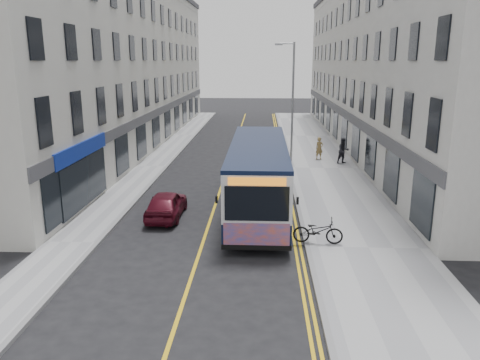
# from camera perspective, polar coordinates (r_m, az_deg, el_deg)

# --- Properties ---
(ground) EXTENTS (140.00, 140.00, 0.00)m
(ground) POSITION_cam_1_polar(r_m,az_deg,el_deg) (19.05, -4.27, -6.77)
(ground) COLOR black
(ground) RESTS_ON ground
(pavement_east) EXTENTS (4.50, 64.00, 0.12)m
(pavement_east) POSITION_cam_1_polar(r_m,az_deg,el_deg) (30.65, 10.18, 1.36)
(pavement_east) COLOR #949496
(pavement_east) RESTS_ON ground
(pavement_west) EXTENTS (2.00, 64.00, 0.12)m
(pavement_west) POSITION_cam_1_polar(r_m,az_deg,el_deg) (31.25, -10.74, 1.59)
(pavement_west) COLOR #949496
(pavement_west) RESTS_ON ground
(kerb_east) EXTENTS (0.18, 64.00, 0.13)m
(kerb_east) POSITION_cam_1_polar(r_m,az_deg,el_deg) (30.44, 5.98, 1.43)
(kerb_east) COLOR slate
(kerb_east) RESTS_ON ground
(kerb_west) EXTENTS (0.18, 64.00, 0.13)m
(kerb_west) POSITION_cam_1_polar(r_m,az_deg,el_deg) (31.03, -8.94, 1.58)
(kerb_west) COLOR slate
(kerb_west) RESTS_ON ground
(road_centre_line) EXTENTS (0.12, 64.00, 0.01)m
(road_centre_line) POSITION_cam_1_polar(r_m,az_deg,el_deg) (30.49, -1.55, 1.41)
(road_centre_line) COLOR gold
(road_centre_line) RESTS_ON ground
(road_dbl_yellow_inner) EXTENTS (0.10, 64.00, 0.01)m
(road_dbl_yellow_inner) POSITION_cam_1_polar(r_m,az_deg,el_deg) (30.43, 5.13, 1.33)
(road_dbl_yellow_inner) COLOR gold
(road_dbl_yellow_inner) RESTS_ON ground
(road_dbl_yellow_outer) EXTENTS (0.10, 64.00, 0.01)m
(road_dbl_yellow_outer) POSITION_cam_1_polar(r_m,az_deg,el_deg) (30.44, 5.51, 1.33)
(road_dbl_yellow_outer) COLOR gold
(road_dbl_yellow_outer) RESTS_ON ground
(terrace_east) EXTENTS (6.00, 46.00, 13.00)m
(terrace_east) POSITION_cam_1_polar(r_m,az_deg,el_deg) (39.71, 16.69, 13.32)
(terrace_east) COLOR silver
(terrace_east) RESTS_ON ground
(terrace_west) EXTENTS (6.00, 46.00, 13.00)m
(terrace_west) POSITION_cam_1_polar(r_m,az_deg,el_deg) (40.23, -13.87, 13.50)
(terrace_west) COLOR beige
(terrace_west) RESTS_ON ground
(streetlamp) EXTENTS (1.32, 0.18, 8.00)m
(streetlamp) POSITION_cam_1_polar(r_m,az_deg,el_deg) (31.77, 6.30, 9.86)
(streetlamp) COLOR gray
(streetlamp) RESTS_ON ground
(city_bus) EXTENTS (2.57, 11.02, 3.20)m
(city_bus) POSITION_cam_1_polar(r_m,az_deg,el_deg) (21.61, 2.25, 0.71)
(city_bus) COLOR black
(city_bus) RESTS_ON ground
(bicycle) EXTENTS (1.93, 0.84, 0.99)m
(bicycle) POSITION_cam_1_polar(r_m,az_deg,el_deg) (17.99, 9.47, -6.13)
(bicycle) COLOR black
(bicycle) RESTS_ON pavement_east
(pedestrian_near) EXTENTS (0.67, 0.57, 1.56)m
(pedestrian_near) POSITION_cam_1_polar(r_m,az_deg,el_deg) (33.08, 9.64, 3.83)
(pedestrian_near) COLOR olive
(pedestrian_near) RESTS_ON pavement_east
(pedestrian_far) EXTENTS (0.99, 0.88, 1.71)m
(pedestrian_far) POSITION_cam_1_polar(r_m,az_deg,el_deg) (32.06, 12.48, 3.49)
(pedestrian_far) COLOR black
(pedestrian_far) RESTS_ON pavement_east
(car_white) EXTENTS (1.51, 3.91, 1.27)m
(car_white) POSITION_cam_1_polar(r_m,az_deg,el_deg) (39.85, 3.89, 5.40)
(car_white) COLOR silver
(car_white) RESTS_ON ground
(car_maroon) EXTENTS (1.47, 3.61, 1.23)m
(car_maroon) POSITION_cam_1_polar(r_m,az_deg,el_deg) (21.19, -8.97, -2.93)
(car_maroon) COLOR #4D0C1A
(car_maroon) RESTS_ON ground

